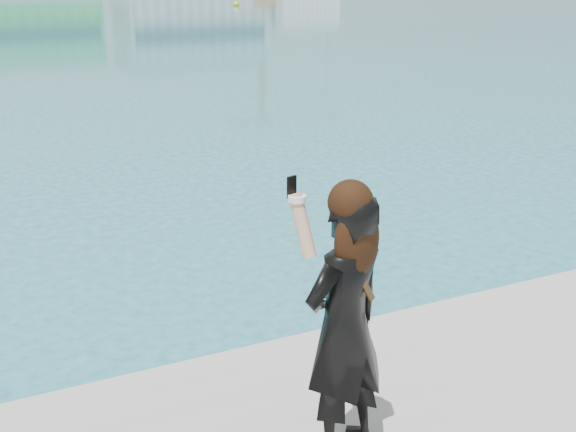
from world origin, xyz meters
name	(u,v)px	position (x,y,z in m)	size (l,w,h in m)	color
buoy_near	(236,6)	(21.11, 56.28, 0.00)	(0.50, 0.50, 0.50)	yellow
woman	(345,319)	(-0.76, -0.31, 1.62)	(0.64, 0.51, 1.62)	black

